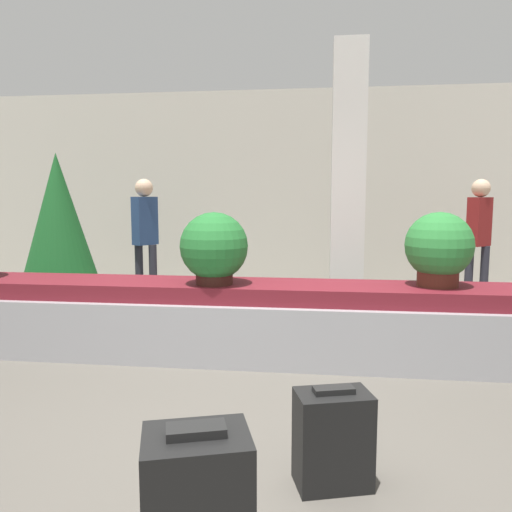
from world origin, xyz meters
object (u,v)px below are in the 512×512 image
(potted_plant_2, at_px, (214,249))
(traveler_2, at_px, (145,229))
(pillar, at_px, (348,186))
(traveler_0, at_px, (344,238))
(traveler_1, at_px, (479,231))
(decorated_tree, at_px, (59,228))
(potted_plant_1, at_px, (439,249))
(suitcase_0, at_px, (333,439))

(potted_plant_2, relative_size, traveler_2, 0.38)
(pillar, relative_size, traveler_0, 2.03)
(traveler_1, relative_size, decorated_tree, 0.85)
(traveler_2, xyz_separation_m, decorated_tree, (-0.83, -0.76, 0.06))
(traveler_2, bearing_deg, pillar, 107.03)
(decorated_tree, bearing_deg, potted_plant_1, -16.88)
(suitcase_0, distance_m, potted_plant_2, 2.30)
(decorated_tree, bearing_deg, suitcase_0, -45.58)
(pillar, bearing_deg, traveler_2, 164.31)
(pillar, xyz_separation_m, traveler_2, (-2.69, 0.76, -0.56))
(pillar, relative_size, potted_plant_1, 4.87)
(potted_plant_1, bearing_deg, traveler_2, 148.99)
(pillar, distance_m, traveler_1, 2.24)
(decorated_tree, bearing_deg, traveler_1, 12.59)
(potted_plant_2, bearing_deg, decorated_tree, 147.45)
(traveler_1, height_order, traveler_2, traveler_2)
(traveler_2, bearing_deg, traveler_1, 128.13)
(pillar, distance_m, suitcase_0, 3.64)
(potted_plant_1, height_order, traveler_1, traveler_1)
(suitcase_0, xyz_separation_m, decorated_tree, (-3.29, 3.36, 0.85))
(pillar, height_order, potted_plant_2, pillar)
(potted_plant_1, relative_size, potted_plant_2, 1.01)
(suitcase_0, bearing_deg, pillar, 69.83)
(potted_plant_2, height_order, decorated_tree, decorated_tree)
(traveler_1, bearing_deg, potted_plant_1, -154.71)
(suitcase_0, height_order, traveler_1, traveler_1)
(potted_plant_2, bearing_deg, traveler_1, 40.78)
(potted_plant_1, xyz_separation_m, traveler_0, (-0.73, 2.18, -0.10))
(potted_plant_2, bearing_deg, pillar, 49.42)
(pillar, xyz_separation_m, potted_plant_2, (-1.25, -1.46, -0.58))
(potted_plant_1, bearing_deg, pillar, 119.39)
(potted_plant_2, height_order, traveler_2, traveler_2)
(potted_plant_1, height_order, traveler_2, traveler_2)
(suitcase_0, height_order, potted_plant_2, potted_plant_2)
(suitcase_0, xyz_separation_m, traveler_2, (-2.46, 4.12, 0.78))
(potted_plant_1, bearing_deg, traveler_0, 108.41)
(traveler_1, distance_m, decorated_tree, 5.47)
(potted_plant_2, xyz_separation_m, traveler_1, (3.06, 2.64, 0.01))
(traveler_0, bearing_deg, decorated_tree, -123.00)
(traveler_1, distance_m, traveler_2, 4.52)
(traveler_1, bearing_deg, suitcase_0, -155.37)
(traveler_0, xyz_separation_m, traveler_1, (1.80, 0.30, 0.10))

